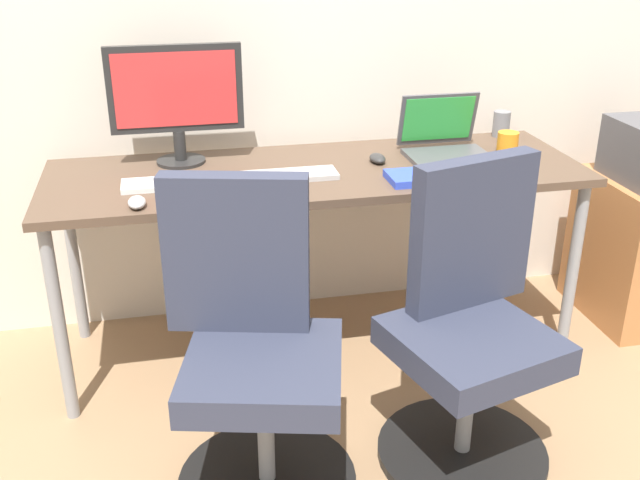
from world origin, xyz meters
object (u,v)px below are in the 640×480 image
(office_chair_right, at_px, (470,332))
(desktop_monitor, at_px, (176,96))
(open_laptop, at_px, (444,141))
(coffee_mug, at_px, (507,144))
(office_chair_left, at_px, (255,356))

(office_chair_right, bearing_deg, desktop_monitor, 133.01)
(open_laptop, xyz_separation_m, coffee_mug, (0.23, -0.06, -0.01))
(open_laptop, relative_size, coffee_mug, 3.37)
(office_chair_left, height_order, desktop_monitor, desktop_monitor)
(office_chair_left, relative_size, coffee_mug, 10.22)
(office_chair_right, relative_size, desktop_monitor, 1.96)
(office_chair_right, distance_m, coffee_mug, 0.89)
(desktop_monitor, bearing_deg, office_chair_left, -80.20)
(office_chair_left, xyz_separation_m, coffee_mug, (1.07, 0.70, 0.37))
(office_chair_left, xyz_separation_m, desktop_monitor, (-0.15, 0.87, 0.57))
(office_chair_left, height_order, open_laptop, open_laptop)
(office_chair_left, distance_m, desktop_monitor, 1.05)
(coffee_mug, bearing_deg, office_chair_left, -147.03)
(office_chair_right, height_order, coffee_mug, office_chair_right)
(desktop_monitor, distance_m, open_laptop, 1.02)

